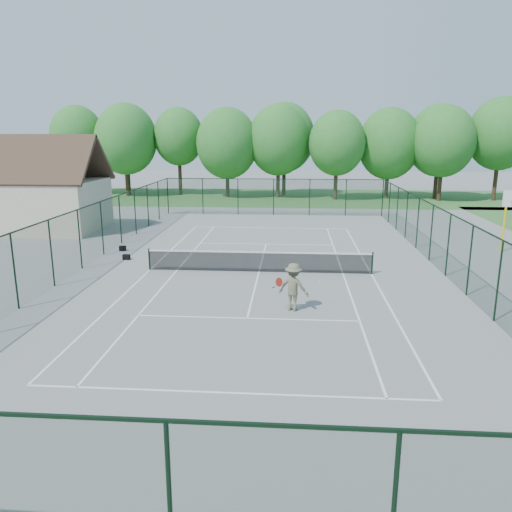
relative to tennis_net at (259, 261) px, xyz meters
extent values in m
plane|color=gray|center=(0.00, 0.00, -0.58)|extent=(140.00, 140.00, 0.00)
cube|color=#3F7635|center=(0.00, 30.00, -0.57)|extent=(80.00, 16.00, 0.01)
cube|color=white|center=(0.00, 11.88, -0.57)|extent=(10.97, 0.08, 0.01)
cube|color=white|center=(0.00, -11.88, -0.57)|extent=(10.97, 0.08, 0.01)
cube|color=white|center=(0.00, 6.40, -0.57)|extent=(8.23, 0.08, 0.01)
cube|color=white|center=(0.00, -6.40, -0.57)|extent=(8.23, 0.08, 0.01)
cube|color=white|center=(5.49, 0.00, -0.57)|extent=(0.08, 23.77, 0.01)
cube|color=white|center=(-5.49, 0.00, -0.57)|extent=(0.08, 23.77, 0.01)
cube|color=white|center=(4.12, 0.00, -0.57)|extent=(0.08, 23.77, 0.01)
cube|color=white|center=(-4.12, 0.00, -0.57)|extent=(0.08, 23.77, 0.01)
cube|color=white|center=(0.00, 0.00, -0.57)|extent=(0.08, 12.80, 0.01)
cylinder|color=black|center=(-5.50, 0.00, -0.03)|extent=(0.08, 0.08, 1.10)
cylinder|color=black|center=(5.50, 0.00, -0.03)|extent=(0.08, 0.08, 1.10)
cube|color=black|center=(0.00, 0.00, -0.08)|extent=(11.00, 0.02, 0.96)
cube|color=white|center=(0.00, 0.00, 0.42)|extent=(11.00, 0.05, 0.07)
cube|color=#183A23|center=(0.00, 18.00, 0.92)|extent=(18.00, 0.02, 3.00)
cube|color=#183A23|center=(9.00, 0.00, 0.92)|extent=(0.02, 36.00, 3.00)
cube|color=#183A23|center=(-9.00, 0.00, 0.92)|extent=(0.02, 36.00, 3.00)
cube|color=black|center=(0.00, 18.00, 2.42)|extent=(18.00, 0.05, 0.05)
cube|color=black|center=(0.00, -18.00, 2.42)|extent=(18.00, 0.05, 0.05)
cube|color=black|center=(9.00, 0.00, 2.42)|extent=(0.05, 36.00, 0.05)
cube|color=black|center=(-9.00, 0.00, 2.42)|extent=(0.05, 36.00, 0.05)
cube|color=beige|center=(-16.00, 10.00, 1.17)|extent=(8.00, 6.00, 3.50)
cube|color=#4B3728|center=(-16.00, 11.50, 4.42)|extent=(8.60, 3.27, 3.27)
cube|color=#4B3728|center=(-16.00, 8.50, 4.42)|extent=(8.60, 3.27, 3.27)
cylinder|color=#3F2A1D|center=(-16.50, 30.00, 1.52)|extent=(0.40, 0.40, 4.20)
ellipsoid|color=#378632|center=(-16.50, 30.00, 5.42)|extent=(6.40, 6.40, 7.40)
cylinder|color=#3F2A1D|center=(0.00, 30.00, 1.52)|extent=(0.40, 0.40, 4.20)
ellipsoid|color=#378632|center=(0.00, 30.00, 5.42)|extent=(6.40, 6.40, 7.40)
cylinder|color=#3F2A1D|center=(16.50, 30.00, 1.52)|extent=(0.40, 0.40, 4.20)
ellipsoid|color=#378632|center=(16.50, 30.00, 5.42)|extent=(6.40, 6.40, 7.40)
cylinder|color=yellow|center=(13.69, 5.38, 1.17)|extent=(0.12, 0.12, 3.50)
cube|color=yellow|center=(13.69, 4.93, 2.77)|extent=(0.08, 0.90, 0.08)
cube|color=black|center=(-8.25, 3.99, -0.43)|extent=(0.38, 0.23, 0.30)
cube|color=black|center=(-7.34, 1.95, -0.43)|extent=(0.40, 0.28, 0.29)
imported|color=#616448|center=(1.69, -5.36, 0.36)|extent=(1.37, 1.06, 1.86)
sphere|color=#C4F92D|center=(2.71, -4.96, 0.45)|extent=(0.07, 0.07, 0.07)
camera|label=1|loc=(1.60, -23.69, 6.06)|focal=35.00mm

